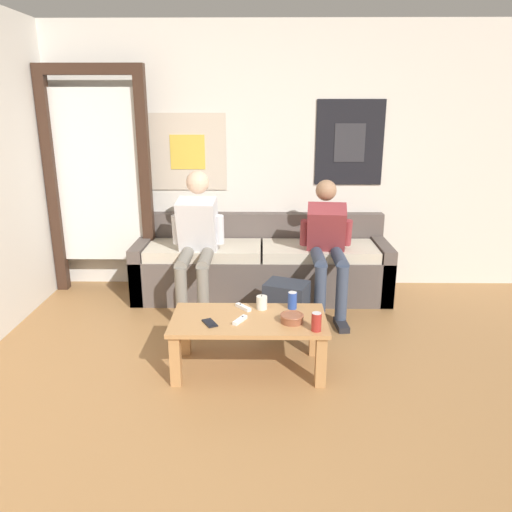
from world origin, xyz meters
TOP-DOWN VIEW (x-y plane):
  - ground_plane at (0.00, 0.00)m, footprint 18.00×18.00m
  - wall_back at (0.00, 2.90)m, footprint 10.00×0.07m
  - door_frame at (-1.42, 2.68)m, footprint 1.00×0.10m
  - couch at (0.14, 2.54)m, footprint 2.42×0.71m
  - coffee_table at (0.06, 1.08)m, footprint 1.07×0.54m
  - person_seated_adult at (-0.43, 2.16)m, footprint 0.47×0.89m
  - person_seated_teen at (0.73, 2.18)m, footprint 0.47×0.87m
  - backpack at (0.35, 1.75)m, footprint 0.41×0.37m
  - ceramic_bowl at (0.35, 1.02)m, footprint 0.16×0.16m
  - pillar_candle at (0.15, 1.24)m, footprint 0.08×0.08m
  - drink_can_blue at (0.37, 1.26)m, footprint 0.07×0.07m
  - drink_can_red at (0.50, 0.89)m, footprint 0.07×0.07m
  - game_controller_near_left at (0.01, 1.25)m, footprint 0.12×0.13m
  - game_controller_near_right at (0.00, 1.02)m, footprint 0.10×0.14m
  - cell_phone at (-0.20, 0.99)m, footprint 0.12×0.15m

SIDE VIEW (x-z plane):
  - ground_plane at x=0.00m, z-range 0.00..0.00m
  - backpack at x=0.35m, z-range -0.01..0.39m
  - couch at x=0.14m, z-range -0.09..0.66m
  - coffee_table at x=0.06m, z-range 0.12..0.51m
  - cell_phone at x=-0.20m, z-range 0.39..0.40m
  - game_controller_near_left at x=0.01m, z-range 0.39..0.41m
  - game_controller_near_right at x=0.00m, z-range 0.39..0.41m
  - ceramic_bowl at x=0.35m, z-range 0.39..0.45m
  - pillar_candle at x=0.15m, z-range 0.38..0.49m
  - drink_can_blue at x=0.37m, z-range 0.39..0.51m
  - drink_can_red at x=0.50m, z-range 0.39..0.51m
  - person_seated_teen at x=0.73m, z-range 0.06..1.21m
  - person_seated_adult at x=-0.43m, z-range 0.06..1.29m
  - door_frame at x=-1.42m, z-range 0.12..2.27m
  - wall_back at x=0.00m, z-range 0.00..2.55m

